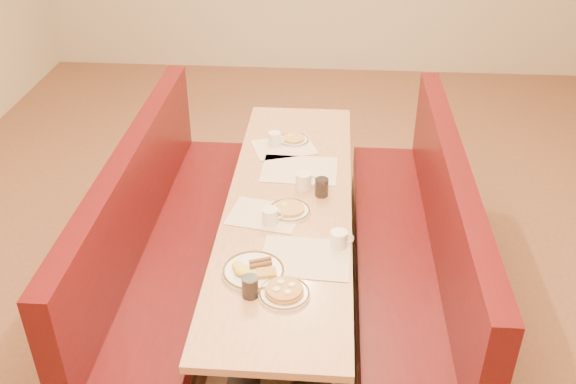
# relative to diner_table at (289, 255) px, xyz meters

# --- Properties ---
(ground) EXTENTS (8.00, 8.00, 0.00)m
(ground) POSITION_rel_diner_table_xyz_m (0.00, 0.00, -0.37)
(ground) COLOR #9E6647
(ground) RESTS_ON ground
(diner_table) EXTENTS (0.70, 2.50, 0.75)m
(diner_table) POSITION_rel_diner_table_xyz_m (0.00, 0.00, 0.00)
(diner_table) COLOR black
(diner_table) RESTS_ON ground
(booth_left) EXTENTS (0.55, 2.50, 1.05)m
(booth_left) POSITION_rel_diner_table_xyz_m (-0.73, 0.00, -0.01)
(booth_left) COLOR #4C3326
(booth_left) RESTS_ON ground
(booth_right) EXTENTS (0.55, 2.50, 1.05)m
(booth_right) POSITION_rel_diner_table_xyz_m (0.73, 0.00, -0.01)
(booth_right) COLOR #4C3326
(booth_right) RESTS_ON ground
(placemat_near_left) EXTENTS (0.42, 0.35, 0.00)m
(placemat_near_left) POSITION_rel_diner_table_xyz_m (-0.12, -0.15, 0.38)
(placemat_near_left) COLOR beige
(placemat_near_left) RESTS_ON diner_table
(placemat_near_right) EXTENTS (0.45, 0.35, 0.00)m
(placemat_near_right) POSITION_rel_diner_table_xyz_m (0.12, -0.51, 0.38)
(placemat_near_right) COLOR beige
(placemat_near_right) RESTS_ON diner_table
(placemat_far_left) EXTENTS (0.45, 0.39, 0.00)m
(placemat_far_left) POSITION_rel_diner_table_xyz_m (-0.08, 0.64, 0.38)
(placemat_far_left) COLOR beige
(placemat_far_left) RESTS_ON diner_table
(placemat_far_right) EXTENTS (0.46, 0.35, 0.00)m
(placemat_far_right) POSITION_rel_diner_table_xyz_m (0.04, 0.36, 0.38)
(placemat_far_right) COLOR beige
(placemat_far_right) RESTS_ON diner_table
(pancake_plate) EXTENTS (0.24, 0.24, 0.05)m
(pancake_plate) POSITION_rel_diner_table_xyz_m (0.04, -0.79, 0.39)
(pancake_plate) COLOR white
(pancake_plate) RESTS_ON diner_table
(eggs_plate) EXTENTS (0.30, 0.30, 0.06)m
(eggs_plate) POSITION_rel_diner_table_xyz_m (-0.13, -0.65, 0.39)
(eggs_plate) COLOR white
(eggs_plate) RESTS_ON diner_table
(extra_plate_mid) EXTENTS (0.23, 0.23, 0.05)m
(extra_plate_mid) POSITION_rel_diner_table_xyz_m (0.01, -0.11, 0.39)
(extra_plate_mid) COLOR white
(extra_plate_mid) RESTS_ON diner_table
(extra_plate_far) EXTENTS (0.21, 0.21, 0.04)m
(extra_plate_far) POSITION_rel_diner_table_xyz_m (-0.02, 0.73, 0.39)
(extra_plate_far) COLOR white
(extra_plate_far) RESTS_ON diner_table
(coffee_mug_a) EXTENTS (0.12, 0.09, 0.09)m
(coffee_mug_a) POSITION_rel_diner_table_xyz_m (0.28, -0.40, 0.42)
(coffee_mug_a) COLOR white
(coffee_mug_a) RESTS_ON diner_table
(coffee_mug_b) EXTENTS (0.12, 0.08, 0.09)m
(coffee_mug_b) POSITION_rel_diner_table_xyz_m (-0.08, -0.22, 0.42)
(coffee_mug_b) COLOR white
(coffee_mug_b) RESTS_ON diner_table
(coffee_mug_c) EXTENTS (0.13, 0.09, 0.10)m
(coffee_mug_c) POSITION_rel_diner_table_xyz_m (0.08, 0.15, 0.43)
(coffee_mug_c) COLOR white
(coffee_mug_c) RESTS_ON diner_table
(coffee_mug_d) EXTENTS (0.11, 0.08, 0.09)m
(coffee_mug_d) POSITION_rel_diner_table_xyz_m (-0.14, 0.68, 0.42)
(coffee_mug_d) COLOR white
(coffee_mug_d) RESTS_ON diner_table
(soda_tumbler_near) EXTENTS (0.08, 0.08, 0.11)m
(soda_tumbler_near) POSITION_rel_diner_table_xyz_m (-0.12, -0.80, 0.43)
(soda_tumbler_near) COLOR black
(soda_tumbler_near) RESTS_ON diner_table
(soda_tumbler_mid) EXTENTS (0.08, 0.08, 0.11)m
(soda_tumbler_mid) POSITION_rel_diner_table_xyz_m (0.18, 0.08, 0.43)
(soda_tumbler_mid) COLOR black
(soda_tumbler_mid) RESTS_ON diner_table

